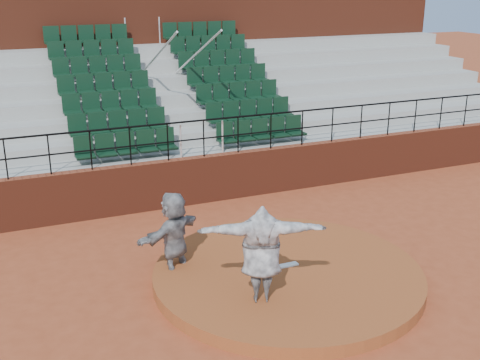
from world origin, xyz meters
name	(u,v)px	position (x,y,z in m)	size (l,w,h in m)	color
ground	(287,280)	(0.00, 0.00, 0.00)	(90.00, 90.00, 0.00)	#954021
pitchers_mound	(288,275)	(0.00, 0.00, 0.12)	(5.50, 5.50, 0.25)	brown
pitching_rubber	(284,266)	(0.00, 0.15, 0.27)	(0.60, 0.15, 0.03)	white
boundary_wall	(205,179)	(0.00, 5.00, 0.65)	(24.00, 0.30, 1.30)	maroon
wall_railing	(204,130)	(0.00, 5.00, 2.03)	(24.04, 0.05, 1.03)	black
seating_deck	(166,123)	(0.00, 8.65, 1.43)	(24.00, 5.97, 4.63)	#9A9A95
press_box_facade	(133,44)	(0.00, 12.60, 3.55)	(24.00, 3.00, 7.10)	maroon
pitcher	(261,254)	(-1.01, -0.87, 1.18)	(2.29, 0.62, 1.86)	black
fielder	(174,235)	(-2.06, 1.10, 0.93)	(1.72, 0.55, 1.85)	black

